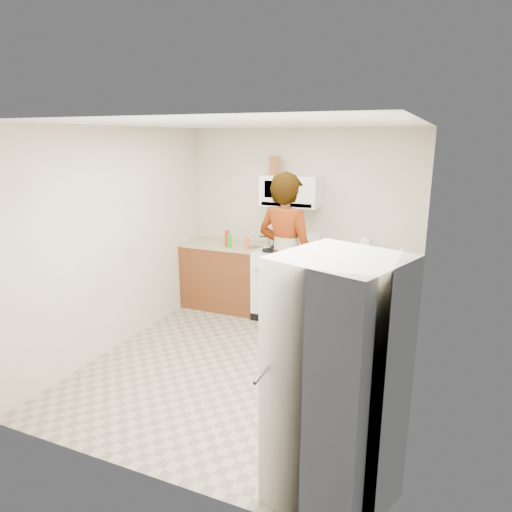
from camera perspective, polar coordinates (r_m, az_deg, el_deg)
The scene contains 20 objects.
floor at distance 5.05m, azimuth -1.03°, elevation -13.45°, with size 3.60×3.60×0.00m, color gray.
back_wall at distance 6.24m, azimuth 5.73°, elevation 4.14°, with size 3.20×0.02×2.50m, color beige.
right_wall at distance 4.22m, azimuth 18.98°, elevation -1.69°, with size 0.02×3.60×2.50m, color beige.
cabinet_left at distance 6.54m, azimuth -3.97°, elevation -2.54°, with size 1.12×0.62×0.90m, color brown.
counter_left at distance 6.42m, azimuth -4.05°, elevation 1.45°, with size 1.14×0.64×0.04m, color tan.
cabinet_right at distance 5.99m, azimuth 10.87°, elevation -4.42°, with size 0.80×0.62×0.90m, color brown.
counter_right at distance 5.85m, azimuth 11.09°, elevation -0.09°, with size 0.82×0.64×0.04m, color tan.
gas_range at distance 6.17m, azimuth 3.79°, elevation -3.26°, with size 0.76×0.65×1.13m.
microwave at distance 6.03m, azimuth 4.40°, elevation 8.14°, with size 0.76×0.38×0.40m, color white.
person at distance 5.35m, azimuth 3.70°, elevation -0.26°, with size 0.73×0.48×2.01m, color tan.
fridge at distance 3.05m, azimuth 9.99°, elevation -15.64°, with size 0.70×0.70×1.70m, color #B9B9B5.
kettle at distance 6.01m, azimuth 13.44°, elevation 1.20°, with size 0.15×0.15×0.18m, color white.
jug at distance 6.06m, azimuth 2.33°, elevation 11.24°, with size 0.14×0.14×0.24m, color brown.
saucepan at distance 6.25m, azimuth 2.31°, elevation 1.99°, with size 0.21×0.21×0.11m, color silver.
tray at distance 5.87m, azimuth 4.22°, elevation 0.57°, with size 0.25×0.16×0.05m, color silver.
bottle_spray at distance 6.21m, azimuth -3.63°, elevation 2.21°, with size 0.06×0.06×0.22m, color red.
bottle_hot_sauce at distance 6.02m, azimuth -1.14°, elevation 1.58°, with size 0.05×0.05×0.17m, color #E55719.
bottle_green_cap at distance 6.14m, azimuth -3.36°, elevation 1.89°, with size 0.06×0.06×0.18m, color #198E1A.
pot_lid at distance 6.17m, azimuth -0.12°, elevation 1.16°, with size 0.23×0.23×0.01m, color silver.
broom at distance 5.06m, azimuth 18.48°, elevation -6.04°, with size 0.03×0.03×1.32m, color white.
Camera 1 is at (1.85, -4.06, 2.38)m, focal length 32.00 mm.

